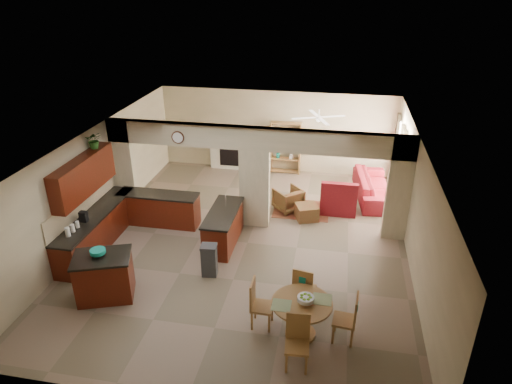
% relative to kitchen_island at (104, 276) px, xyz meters
% --- Properties ---
extents(floor, '(10.00, 10.00, 0.00)m').
position_rel_kitchen_island_xyz_m(floor, '(2.54, 2.67, -0.51)').
color(floor, '#7A6655').
rests_on(floor, ground).
extents(ceiling, '(10.00, 10.00, 0.00)m').
position_rel_kitchen_island_xyz_m(ceiling, '(2.54, 2.67, 2.29)').
color(ceiling, white).
rests_on(ceiling, wall_back).
extents(wall_back, '(8.00, 0.00, 8.00)m').
position_rel_kitchen_island_xyz_m(wall_back, '(2.54, 7.67, 0.89)').
color(wall_back, beige).
rests_on(wall_back, floor).
extents(wall_front, '(8.00, 0.00, 8.00)m').
position_rel_kitchen_island_xyz_m(wall_front, '(2.54, -2.33, 0.89)').
color(wall_front, beige).
rests_on(wall_front, floor).
extents(wall_left, '(0.00, 10.00, 10.00)m').
position_rel_kitchen_island_xyz_m(wall_left, '(-1.46, 2.67, 0.89)').
color(wall_left, beige).
rests_on(wall_left, floor).
extents(wall_right, '(0.00, 10.00, 10.00)m').
position_rel_kitchen_island_xyz_m(wall_right, '(6.54, 2.67, 0.89)').
color(wall_right, beige).
rests_on(wall_right, floor).
extents(partition_left_pier, '(0.60, 0.25, 2.80)m').
position_rel_kitchen_island_xyz_m(partition_left_pier, '(-1.16, 3.67, 0.89)').
color(partition_left_pier, beige).
rests_on(partition_left_pier, floor).
extents(partition_center_pier, '(0.80, 0.25, 2.20)m').
position_rel_kitchen_island_xyz_m(partition_center_pier, '(2.54, 3.67, 0.59)').
color(partition_center_pier, beige).
rests_on(partition_center_pier, floor).
extents(partition_right_pier, '(0.60, 0.25, 2.80)m').
position_rel_kitchen_island_xyz_m(partition_right_pier, '(6.24, 3.67, 0.89)').
color(partition_right_pier, beige).
rests_on(partition_right_pier, floor).
extents(partition_header, '(8.00, 0.25, 0.60)m').
position_rel_kitchen_island_xyz_m(partition_header, '(2.54, 3.67, 1.99)').
color(partition_header, beige).
rests_on(partition_header, partition_center_pier).
extents(kitchen_counter, '(2.52, 3.29, 1.48)m').
position_rel_kitchen_island_xyz_m(kitchen_counter, '(-0.73, 2.42, -0.04)').
color(kitchen_counter, '#3D1707').
rests_on(kitchen_counter, floor).
extents(upper_cabinets, '(0.35, 2.40, 0.90)m').
position_rel_kitchen_island_xyz_m(upper_cabinets, '(-1.28, 1.87, 1.41)').
color(upper_cabinets, '#3D1707').
rests_on(upper_cabinets, wall_left).
extents(peninsula, '(0.70, 1.85, 0.91)m').
position_rel_kitchen_island_xyz_m(peninsula, '(1.94, 2.55, -0.05)').
color(peninsula, '#3D1707').
rests_on(peninsula, floor).
extents(wall_clock, '(0.34, 0.03, 0.34)m').
position_rel_kitchen_island_xyz_m(wall_clock, '(0.54, 3.52, 1.94)').
color(wall_clock, '#4F2A1A').
rests_on(wall_clock, partition_header).
extents(rug, '(1.60, 1.30, 0.01)m').
position_rel_kitchen_island_xyz_m(rug, '(3.74, 4.77, -0.50)').
color(rug, brown).
rests_on(rug, floor).
extents(fireplace, '(1.60, 0.35, 1.20)m').
position_rel_kitchen_island_xyz_m(fireplace, '(0.94, 7.50, 0.11)').
color(fireplace, white).
rests_on(fireplace, floor).
extents(shelving_unit, '(1.00, 0.32, 1.80)m').
position_rel_kitchen_island_xyz_m(shelving_unit, '(2.89, 7.49, 0.39)').
color(shelving_unit, '#9F6D36').
rests_on(shelving_unit, floor).
extents(window_a, '(0.02, 0.90, 1.90)m').
position_rel_kitchen_island_xyz_m(window_a, '(6.51, 4.97, 0.69)').
color(window_a, white).
rests_on(window_a, wall_right).
extents(window_b, '(0.02, 0.90, 1.90)m').
position_rel_kitchen_island_xyz_m(window_b, '(6.51, 6.67, 0.69)').
color(window_b, white).
rests_on(window_b, wall_right).
extents(glazed_door, '(0.02, 0.70, 2.10)m').
position_rel_kitchen_island_xyz_m(glazed_door, '(6.51, 5.82, 0.54)').
color(glazed_door, white).
rests_on(glazed_door, wall_right).
extents(drape_a_left, '(0.10, 0.28, 2.30)m').
position_rel_kitchen_island_xyz_m(drape_a_left, '(6.47, 4.37, 0.69)').
color(drape_a_left, '#381716').
rests_on(drape_a_left, wall_right).
extents(drape_a_right, '(0.10, 0.28, 2.30)m').
position_rel_kitchen_island_xyz_m(drape_a_right, '(6.47, 5.57, 0.69)').
color(drape_a_right, '#381716').
rests_on(drape_a_right, wall_right).
extents(drape_b_left, '(0.10, 0.28, 2.30)m').
position_rel_kitchen_island_xyz_m(drape_b_left, '(6.47, 6.07, 0.69)').
color(drape_b_left, '#381716').
rests_on(drape_b_left, wall_right).
extents(drape_b_right, '(0.10, 0.28, 2.30)m').
position_rel_kitchen_island_xyz_m(drape_b_right, '(6.47, 7.27, 0.69)').
color(drape_b_right, '#381716').
rests_on(drape_b_right, wall_right).
extents(ceiling_fan, '(1.00, 1.00, 0.10)m').
position_rel_kitchen_island_xyz_m(ceiling_fan, '(4.04, 5.67, 2.05)').
color(ceiling_fan, white).
rests_on(ceiling_fan, ceiling).
extents(kitchen_island, '(1.38, 1.18, 1.01)m').
position_rel_kitchen_island_xyz_m(kitchen_island, '(0.00, 0.00, 0.00)').
color(kitchen_island, '#3D1707').
rests_on(kitchen_island, floor).
extents(teal_bowl, '(0.32, 0.32, 0.15)m').
position_rel_kitchen_island_xyz_m(teal_bowl, '(-0.06, 0.01, 0.58)').
color(teal_bowl, '#14907E').
rests_on(teal_bowl, kitchen_island).
extents(trash_can, '(0.37, 0.32, 0.72)m').
position_rel_kitchen_island_xyz_m(trash_can, '(1.96, 1.16, -0.15)').
color(trash_can, '#313134').
rests_on(trash_can, floor).
extents(dining_table, '(1.14, 1.14, 0.78)m').
position_rel_kitchen_island_xyz_m(dining_table, '(4.21, -0.41, 0.01)').
color(dining_table, '#9F6D36').
rests_on(dining_table, floor).
extents(fruit_bowl, '(0.31, 0.31, 0.17)m').
position_rel_kitchen_island_xyz_m(fruit_bowl, '(4.27, -0.42, 0.36)').
color(fruit_bowl, '#65A222').
rests_on(fruit_bowl, dining_table).
extents(sofa, '(2.62, 1.26, 0.74)m').
position_rel_kitchen_island_xyz_m(sofa, '(5.84, 5.96, -0.14)').
color(sofa, maroon).
rests_on(sofa, floor).
extents(chaise, '(1.03, 0.84, 0.41)m').
position_rel_kitchen_island_xyz_m(chaise, '(4.78, 4.90, -0.30)').
color(chaise, maroon).
rests_on(chaise, floor).
extents(armchair, '(1.02, 1.02, 0.67)m').
position_rel_kitchen_island_xyz_m(armchair, '(3.34, 4.71, -0.17)').
color(armchair, maroon).
rests_on(armchair, floor).
extents(ottoman, '(0.75, 0.75, 0.42)m').
position_rel_kitchen_island_xyz_m(ottoman, '(3.92, 4.24, -0.30)').
color(ottoman, maroon).
rests_on(ottoman, floor).
extents(plant, '(0.49, 0.46, 0.43)m').
position_rel_kitchen_island_xyz_m(plant, '(-1.28, 2.58, 2.08)').
color(plant, '#185015').
rests_on(plant, upper_cabinets).
extents(chair_north, '(0.49, 0.49, 1.02)m').
position_rel_kitchen_island_xyz_m(chair_north, '(4.18, 0.34, 0.05)').
color(chair_north, '#9F6D36').
rests_on(chair_north, floor).
extents(chair_east, '(0.46, 0.46, 1.02)m').
position_rel_kitchen_island_xyz_m(chair_east, '(5.09, -0.38, 0.05)').
color(chair_east, '#9F6D36').
rests_on(chair_east, floor).
extents(chair_south, '(0.45, 0.45, 1.02)m').
position_rel_kitchen_island_xyz_m(chair_south, '(4.20, -1.11, 0.05)').
color(chair_south, '#9F6D36').
rests_on(chair_south, floor).
extents(chair_west, '(0.43, 0.43, 1.02)m').
position_rel_kitchen_island_xyz_m(chair_west, '(3.35, -0.27, 0.05)').
color(chair_west, '#9F6D36').
rests_on(chair_west, floor).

